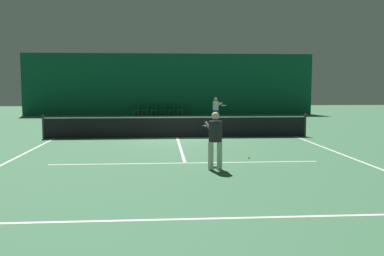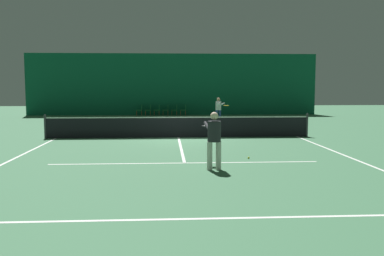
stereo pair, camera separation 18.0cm
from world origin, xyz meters
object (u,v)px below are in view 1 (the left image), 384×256
(tennis_net, at_px, (177,126))
(player_far, at_px, (216,108))
(tennis_ball, at_px, (249,158))
(courtside_chair_2, at_px, (155,109))
(courtside_chair_3, at_px, (163,109))
(courtside_chair_1, at_px, (146,109))
(courtside_chair_0, at_px, (137,109))
(courtside_chair_4, at_px, (172,109))
(player_near, at_px, (215,136))
(courtside_chair_5, at_px, (181,109))

(tennis_net, height_order, player_far, player_far)
(player_far, bearing_deg, tennis_ball, -27.08)
(courtside_chair_2, height_order, courtside_chair_3, same)
(tennis_net, height_order, courtside_chair_3, tennis_net)
(courtside_chair_1, bearing_deg, player_far, 37.34)
(courtside_chair_0, distance_m, courtside_chair_4, 2.76)
(player_far, relative_size, courtside_chair_0, 1.87)
(tennis_net, bearing_deg, player_far, 70.62)
(courtside_chair_0, xyz_separation_m, courtside_chair_3, (2.07, 0.00, 0.00))
(courtside_chair_2, distance_m, courtside_chair_3, 0.69)
(player_far, relative_size, courtside_chair_3, 1.87)
(courtside_chair_1, xyz_separation_m, courtside_chair_2, (0.69, 0.00, 0.00))
(tennis_net, xyz_separation_m, player_near, (0.78, -7.45, 0.44))
(courtside_chair_3, relative_size, courtside_chair_5, 1.00)
(courtside_chair_4, bearing_deg, player_near, 1.65)
(tennis_net, bearing_deg, courtside_chair_2, 94.90)
(courtside_chair_0, height_order, courtside_chair_1, same)
(player_near, bearing_deg, courtside_chair_3, -3.06)
(player_near, relative_size, courtside_chair_5, 1.95)
(courtside_chair_3, bearing_deg, tennis_net, 2.14)
(tennis_net, relative_size, courtside_chair_5, 14.29)
(courtside_chair_2, xyz_separation_m, courtside_chair_5, (2.07, 0.00, 0.00))
(player_far, bearing_deg, courtside_chair_2, -171.00)
(player_far, bearing_deg, courtside_chair_4, 179.17)
(courtside_chair_0, height_order, courtside_chair_2, same)
(tennis_net, height_order, courtside_chair_5, tennis_net)
(player_far, height_order, tennis_ball, player_far)
(tennis_net, bearing_deg, tennis_ball, -69.91)
(courtside_chair_3, bearing_deg, courtside_chair_5, 90.00)
(courtside_chair_4, distance_m, courtside_chair_5, 0.69)
(player_far, distance_m, courtside_chair_0, 8.26)
(courtside_chair_4, bearing_deg, courtside_chair_5, 90.00)
(player_far, distance_m, courtside_chair_2, 7.43)
(courtside_chair_3, bearing_deg, courtside_chair_2, -90.00)
(player_far, xyz_separation_m, courtside_chair_2, (-4.05, 6.21, -0.43))
(player_far, height_order, courtside_chair_5, player_far)
(courtside_chair_2, bearing_deg, courtside_chair_4, 90.00)
(courtside_chair_3, height_order, tennis_ball, courtside_chair_3)
(courtside_chair_0, bearing_deg, courtside_chair_4, 90.00)
(player_far, bearing_deg, player_near, -31.63)
(courtside_chair_2, relative_size, courtside_chair_5, 1.00)
(courtside_chair_2, bearing_deg, player_near, 5.28)
(player_near, bearing_deg, courtside_chair_2, -1.26)
(courtside_chair_4, distance_m, tennis_ball, 20.12)
(player_far, relative_size, courtside_chair_5, 1.87)
(courtside_chair_1, distance_m, courtside_chair_4, 2.07)
(courtside_chair_2, height_order, courtside_chair_4, same)
(tennis_net, relative_size, courtside_chair_2, 14.29)
(courtside_chair_2, relative_size, courtside_chair_3, 1.00)
(tennis_ball, bearing_deg, courtside_chair_3, 97.52)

